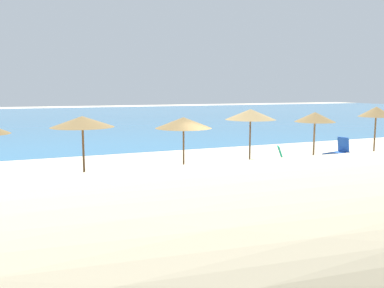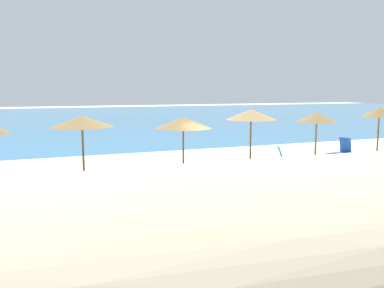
# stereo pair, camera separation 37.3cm
# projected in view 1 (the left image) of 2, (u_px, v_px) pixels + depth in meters

# --- Properties ---
(ground_plane) EXTENTS (160.00, 160.00, 0.00)m
(ground_plane) POSITION_uv_depth(u_px,v_px,m) (222.00, 177.00, 16.79)
(ground_plane) COLOR beige
(sea_water) EXTENTS (160.00, 63.87, 0.01)m
(sea_water) POSITION_uv_depth(u_px,v_px,m) (85.00, 118.00, 52.92)
(sea_water) COLOR teal
(sea_water) RESTS_ON ground_plane
(beach_umbrella_2) EXTENTS (2.65, 2.65, 2.54)m
(beach_umbrella_2) POSITION_uv_depth(u_px,v_px,m) (82.00, 122.00, 16.68)
(beach_umbrella_2) COLOR brown
(beach_umbrella_2) RESTS_ON ground_plane
(beach_umbrella_3) EXTENTS (2.55, 2.55, 2.42)m
(beach_umbrella_3) POSITION_uv_depth(u_px,v_px,m) (184.00, 123.00, 17.86)
(beach_umbrella_3) COLOR brown
(beach_umbrella_3) RESTS_ON ground_plane
(beach_umbrella_4) EXTENTS (2.49, 2.49, 2.70)m
(beach_umbrella_4) POSITION_uv_depth(u_px,v_px,m) (250.00, 114.00, 19.56)
(beach_umbrella_4) COLOR brown
(beach_umbrella_4) RESTS_ON ground_plane
(beach_umbrella_5) EXTENTS (2.15, 2.15, 2.46)m
(beach_umbrella_5) POSITION_uv_depth(u_px,v_px,m) (315.00, 117.00, 21.21)
(beach_umbrella_5) COLOR brown
(beach_umbrella_5) RESTS_ON ground_plane
(beach_umbrella_6) EXTENTS (1.98, 1.98, 2.68)m
(beach_umbrella_6) POSITION_uv_depth(u_px,v_px,m) (376.00, 112.00, 22.91)
(beach_umbrella_6) COLOR brown
(beach_umbrella_6) RESTS_ON ground_plane
(lounge_chair_0) EXTENTS (1.59, 0.98, 1.15)m
(lounge_chair_0) POSITION_uv_depth(u_px,v_px,m) (338.00, 151.00, 20.97)
(lounge_chair_0) COLOR blue
(lounge_chair_0) RESTS_ON ground_plane
(lounge_chair_1) EXTENTS (1.58, 1.23, 1.08)m
(lounge_chair_1) POSITION_uv_depth(u_px,v_px,m) (270.00, 159.00, 18.39)
(lounge_chair_1) COLOR #199972
(lounge_chair_1) RESTS_ON ground_plane
(beach_ball) EXTENTS (0.34, 0.34, 0.34)m
(beach_ball) POSITION_uv_depth(u_px,v_px,m) (184.00, 177.00, 15.92)
(beach_ball) COLOR red
(beach_ball) RESTS_ON ground_plane
(cooler_box) EXTENTS (0.64, 0.61, 0.39)m
(cooler_box) POSITION_uv_depth(u_px,v_px,m) (351.00, 156.00, 20.78)
(cooler_box) COLOR white
(cooler_box) RESTS_ON ground_plane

